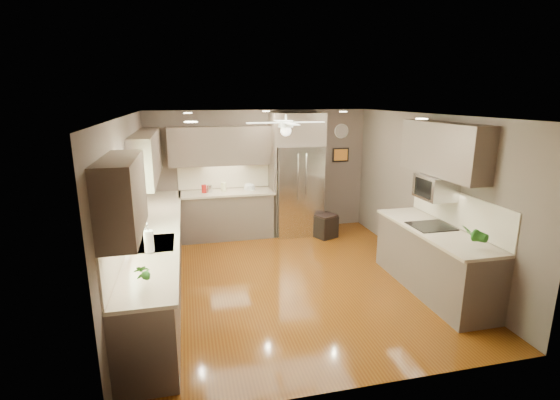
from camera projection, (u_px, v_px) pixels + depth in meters
name	position (u px, v px, depth m)	size (l,w,h in m)	color
floor	(290.00, 279.00, 6.30)	(5.00, 5.00, 0.00)	#54290B
ceiling	(291.00, 115.00, 5.68)	(5.00, 5.00, 0.00)	white
wall_back	(260.00, 172.00, 8.35)	(4.50, 4.50, 0.00)	brown
wall_front	(361.00, 269.00, 3.63)	(4.50, 4.50, 0.00)	brown
wall_left	(130.00, 211.00, 5.49)	(5.00, 5.00, 0.00)	brown
wall_right	(426.00, 193.00, 6.48)	(5.00, 5.00, 0.00)	brown
canister_a	(204.00, 189.00, 7.85)	(0.10, 0.10, 0.16)	maroon
canister_b	(210.00, 189.00, 7.89)	(0.10, 0.10, 0.16)	silver
canister_c	(224.00, 187.00, 7.99)	(0.11, 0.11, 0.17)	beige
soap_bottle	(144.00, 226.00, 5.52)	(0.09, 0.09, 0.20)	white
potted_plant_left	(142.00, 273.00, 3.96)	(0.15, 0.10, 0.28)	#25621C
potted_plant_right	(474.00, 234.00, 4.96)	(0.19, 0.16, 0.35)	#25621C
bowl	(250.00, 189.00, 8.09)	(0.22, 0.22, 0.05)	beige
left_run	(158.00, 257.00, 5.89)	(0.65, 4.70, 1.45)	brown
back_run	(227.00, 214.00, 8.10)	(1.85, 0.65, 1.45)	brown
uppers	(234.00, 155.00, 6.34)	(4.50, 4.70, 0.95)	brown
window	(125.00, 198.00, 4.95)	(0.05, 1.12, 0.92)	#BFF2B2
sink	(154.00, 245.00, 5.17)	(0.50, 0.70, 0.32)	silver
refrigerator	(297.00, 176.00, 8.19)	(1.06, 0.75, 2.45)	silver
right_run	(433.00, 259.00, 5.85)	(0.70, 2.20, 1.45)	brown
microwave	(436.00, 187.00, 5.86)	(0.43, 0.55, 0.34)	silver
ceiling_fan	(286.00, 126.00, 6.00)	(1.18, 1.18, 0.32)	white
recessed_lights	(282.00, 114.00, 6.05)	(2.84, 3.14, 0.01)	white
wall_clock	(341.00, 131.00, 8.52)	(0.30, 0.03, 0.30)	white
framed_print	(341.00, 155.00, 8.64)	(0.36, 0.03, 0.30)	black
stool	(325.00, 226.00, 8.13)	(0.51, 0.51, 0.47)	black
paper_towel	(149.00, 241.00, 4.82)	(0.11, 0.11, 0.28)	white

